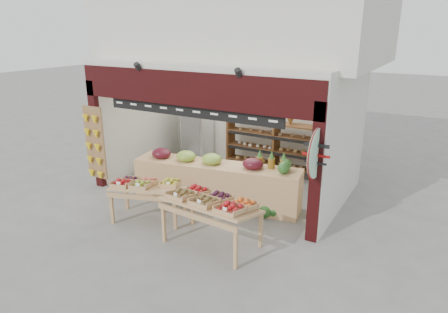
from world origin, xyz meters
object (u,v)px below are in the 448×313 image
Objects in this scene: refrigerator at (197,132)px; cardboard_stack at (164,166)px; mid_counter at (216,182)px; display_table_right at (211,202)px; display_table_left at (144,186)px; back_shelving at (276,138)px; watermelon_pile at (268,204)px.

cardboard_stack is (-0.25, -1.31, -0.68)m from refrigerator.
mid_counter is (1.96, -2.24, -0.39)m from refrigerator.
display_table_right is at bearing -61.37° from mid_counter.
mid_counter is 2.35× the size of display_table_left.
refrigerator is at bearing -178.86° from back_shelving.
back_shelving reaches higher than display_table_left.
watermelon_pile is (1.23, 0.14, -0.31)m from mid_counter.
back_shelving is at bearing 95.66° from display_table_right.
refrigerator reaches higher than display_table_right.
display_table_right is at bearing -39.31° from cardboard_stack.
refrigerator is at bearing 126.48° from display_table_right.
refrigerator is 3.00m from mid_counter.
cardboard_stack is at bearing 167.12° from watermelon_pile.
refrigerator is at bearing 106.38° from display_table_left.
display_table_left is at bearing -123.65° from mid_counter.
display_table_right reaches higher than display_table_left.
refrigerator is 2.54× the size of watermelon_pile.
display_table_left is at bearing -60.28° from cardboard_stack.
back_shelving is at bearing 77.95° from mid_counter.
refrigerator reaches higher than mid_counter.
refrigerator reaches higher than back_shelving.
cardboard_stack is (-2.70, -1.36, -0.83)m from back_shelving.
refrigerator reaches higher than display_table_left.
display_table_left is 1.80m from display_table_right.
back_shelving is at bearing 69.08° from display_table_left.
mid_counter is 5.38× the size of watermelon_pile.
back_shelving is 2.74× the size of cardboard_stack.
mid_counter reaches higher than cardboard_stack.
refrigerator is 4.77m from display_table_right.
cardboard_stack is 0.62× the size of display_table_left.
mid_counter is at bearing -102.05° from back_shelving.
display_table_left is (1.31, -2.29, 0.49)m from cardboard_stack.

